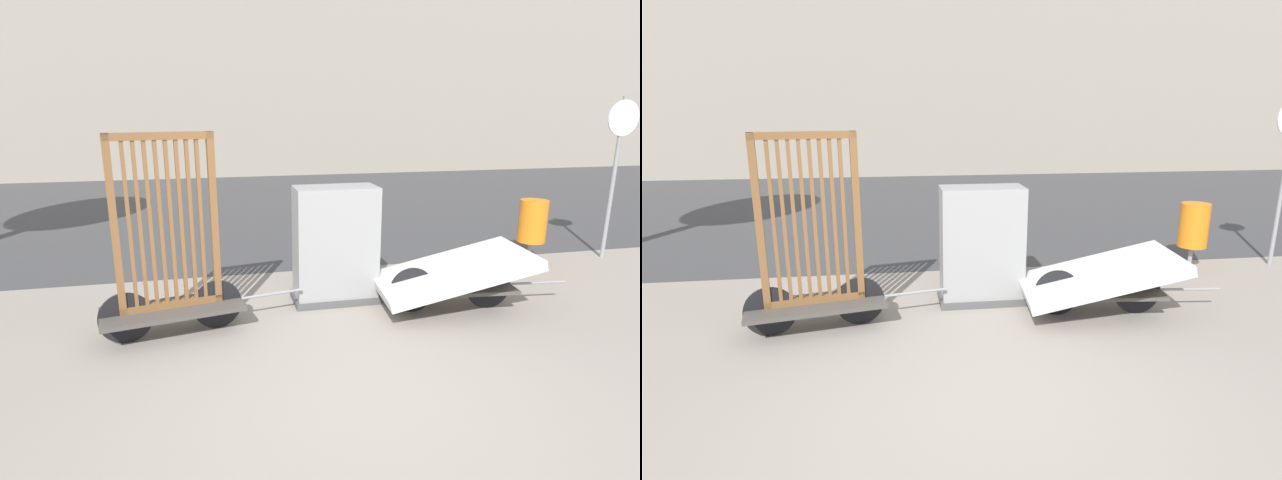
% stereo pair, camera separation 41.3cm
% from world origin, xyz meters
% --- Properties ---
extents(ground_plane, '(60.00, 60.00, 0.00)m').
position_xyz_m(ground_plane, '(0.00, 0.00, 0.00)').
color(ground_plane, gray).
extents(road_strip, '(56.00, 10.20, 0.01)m').
position_xyz_m(road_strip, '(0.00, 8.41, 0.00)').
color(road_strip, '#424244').
rests_on(road_strip, ground_plane).
extents(bike_cart_with_bedframe, '(2.11, 0.85, 2.03)m').
position_xyz_m(bike_cart_with_bedframe, '(-1.52, 1.55, 0.71)').
color(bike_cart_with_bedframe, '#4C4742').
rests_on(bike_cart_with_bedframe, ground_plane).
extents(bike_cart_with_mattress, '(2.27, 1.19, 0.71)m').
position_xyz_m(bike_cart_with_mattress, '(1.53, 1.55, 0.42)').
color(bike_cart_with_mattress, '#4C4742').
rests_on(bike_cart_with_mattress, ground_plane).
extents(utility_cabinet, '(1.01, 0.53, 1.38)m').
position_xyz_m(utility_cabinet, '(0.31, 2.12, 0.65)').
color(utility_cabinet, '#4C4C4C').
rests_on(utility_cabinet, ground_plane).
extents(trash_bin, '(0.40, 0.40, 0.95)m').
position_xyz_m(trash_bin, '(3.51, 2.96, 0.63)').
color(trash_bin, gray).
rests_on(trash_bin, ground_plane).
extents(sign_post, '(0.51, 0.06, 2.41)m').
position_xyz_m(sign_post, '(4.80, 2.95, 1.55)').
color(sign_post, gray).
rests_on(sign_post, ground_plane).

